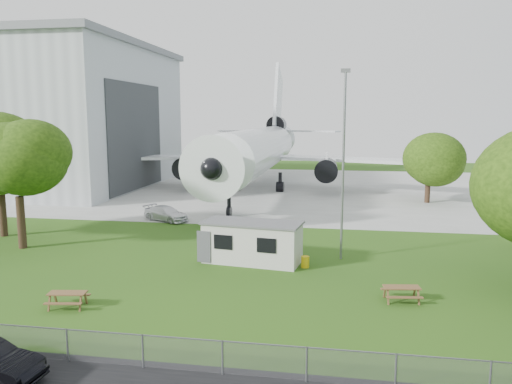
% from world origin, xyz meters
% --- Properties ---
extents(ground, '(160.00, 160.00, 0.00)m').
position_xyz_m(ground, '(0.00, 0.00, 0.00)').
color(ground, '#366117').
extents(concrete_apron, '(120.00, 46.00, 0.03)m').
position_xyz_m(concrete_apron, '(0.00, 38.00, 0.01)').
color(concrete_apron, '#B7B7B2').
rests_on(concrete_apron, ground).
extents(airliner, '(46.36, 47.73, 17.69)m').
position_xyz_m(airliner, '(-2.00, 35.86, 5.27)').
color(airliner, white).
rests_on(airliner, ground).
extents(site_cabin, '(6.91, 3.53, 2.62)m').
position_xyz_m(site_cabin, '(2.65, 4.55, 1.31)').
color(site_cabin, beige).
rests_on(site_cabin, ground).
extents(picnic_west, '(2.01, 1.75, 0.76)m').
position_xyz_m(picnic_west, '(-4.90, -4.49, 0.00)').
color(picnic_west, brown).
rests_on(picnic_west, ground).
extents(picnic_east, '(1.99, 1.73, 0.76)m').
position_xyz_m(picnic_east, '(11.19, -0.97, 0.00)').
color(picnic_east, brown).
rests_on(picnic_east, ground).
extents(fence, '(58.00, 0.04, 1.30)m').
position_xyz_m(fence, '(0.00, -9.50, 0.00)').
color(fence, gray).
rests_on(fence, ground).
extents(lamp_mast, '(0.16, 0.16, 12.00)m').
position_xyz_m(lamp_mast, '(8.20, 6.20, 6.00)').
color(lamp_mast, slate).
rests_on(lamp_mast, ground).
extents(tree_west_small, '(6.73, 6.73, 9.72)m').
position_xyz_m(tree_west_small, '(-13.97, 5.27, 6.33)').
color(tree_west_small, '#382619').
rests_on(tree_west_small, ground).
extents(tree_far_apron, '(6.82, 6.82, 7.72)m').
position_xyz_m(tree_far_apron, '(17.40, 29.52, 4.30)').
color(tree_far_apron, '#382619').
rests_on(tree_far_apron, ground).
extents(car_apron_van, '(4.79, 3.56, 1.29)m').
position_xyz_m(car_apron_van, '(-7.14, 15.85, 0.65)').
color(car_apron_van, white).
rests_on(car_apron_van, ground).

